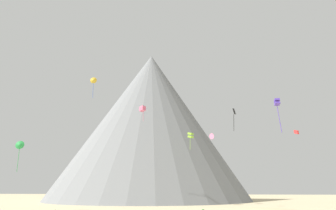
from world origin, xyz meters
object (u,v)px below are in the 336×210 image
kite_red_mid (296,132)px  kite_indigo_mid (277,103)px  kite_lime_mid (191,136)px  kite_green_low (20,146)px  kite_rainbow_mid (143,109)px  kite_pink_mid (212,136)px  kite_black_mid (234,114)px  rock_massif (148,126)px  kite_gold_high (93,80)px

kite_red_mid → kite_indigo_mid: bearing=-161.7°
kite_lime_mid → kite_green_low: 40.44m
kite_rainbow_mid → kite_lime_mid: bearing=151.9°
kite_pink_mid → kite_black_mid: (3.98, -14.64, 1.26)m
rock_massif → kite_green_low: (-12.79, -52.55, -14.43)m
kite_gold_high → kite_green_low: bearing=-128.9°
kite_black_mid → kite_green_low: (-39.62, -2.01, -5.02)m
kite_lime_mid → kite_rainbow_mid: size_ratio=1.21×
kite_black_mid → kite_green_low: 39.98m
kite_gold_high → kite_rainbow_mid: size_ratio=1.38×
kite_lime_mid → kite_indigo_mid: 35.10m
kite_indigo_mid → kite_pink_mid: bearing=112.6°
kite_red_mid → kite_indigo_mid: (-9.17, -24.46, 0.04)m
kite_red_mid → kite_green_low: size_ratio=0.21×
kite_green_low → kite_rainbow_mid: kite_rainbow_mid is taller
kite_rainbow_mid → kite_red_mid: bearing=119.5°
kite_lime_mid → kite_gold_high: (-22.79, -12.42, 12.12)m
kite_pink_mid → kite_green_low: bearing=65.2°
kite_red_mid → rock_massif: bearing=90.5°
kite_red_mid → kite_gold_high: size_ratio=0.23×
rock_massif → kite_rainbow_mid: rock_massif is taller
rock_massif → kite_indigo_mid: 66.99m
kite_indigo_mid → rock_massif: bearing=117.7°
rock_massif → kite_lime_mid: (17.28, -26.15, -8.61)m
kite_indigo_mid → kite_red_mid: bearing=67.6°
kite_gold_high → kite_green_low: (-7.28, -13.98, -17.94)m
kite_green_low → kite_rainbow_mid: size_ratio=1.47×
rock_massif → kite_lime_mid: bearing=-56.5°
rock_massif → kite_pink_mid: bearing=-57.5°
kite_gold_high → kite_green_low: 23.88m
kite_indigo_mid → kite_rainbow_mid: size_ratio=1.36×
kite_pink_mid → kite_green_low: (-35.63, -16.65, -3.75)m
kite_red_mid → kite_gold_high: kite_gold_high is taller
kite_green_low → kite_red_mid: bearing=2.8°
kite_black_mid → kite_rainbow_mid: kite_rainbow_mid is taller
kite_black_mid → kite_rainbow_mid: 27.75m
kite_pink_mid → kite_indigo_mid: 23.91m
kite_lime_mid → kite_green_low: (-30.07, -26.40, -5.82)m
kite_pink_mid → kite_black_mid: size_ratio=0.33×
kite_green_low → kite_indigo_mid: bearing=-23.1°
kite_pink_mid → kite_black_mid: kite_black_mid is taller
kite_black_mid → kite_green_low: bearing=161.1°
kite_pink_mid → kite_gold_high: 31.82m
kite_lime_mid → kite_indigo_mid: kite_lime_mid is taller
kite_lime_mid → kite_indigo_mid: (15.44, -31.50, -1.11)m
kite_gold_high → kite_indigo_mid: bearing=-37.9°
kite_indigo_mid → kite_black_mid: kite_black_mid is taller
kite_indigo_mid → kite_black_mid: size_ratio=1.28×
kite_black_mid → kite_red_mid: bearing=27.3°
kite_red_mid → kite_pink_mid: (-19.05, -2.71, -0.92)m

